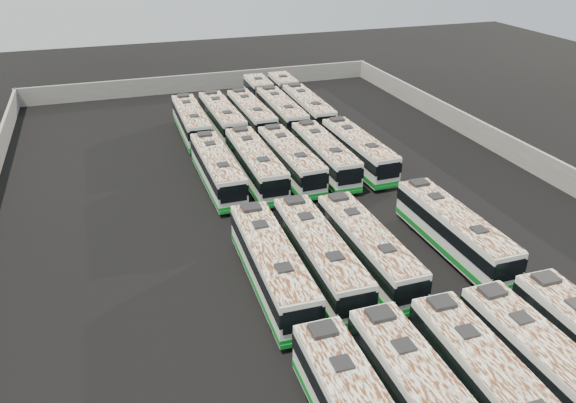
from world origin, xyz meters
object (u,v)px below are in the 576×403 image
Objects in this scene: bus_midback_far_left at (217,169)px; bus_midback_right at (324,155)px; bus_midfront_far_left at (272,265)px; bus_back_center at (251,115)px; bus_midback_far_right at (358,150)px; bus_back_left at (222,118)px; bus_back_far_left at (191,121)px; bus_midfront_far_right at (454,230)px; bus_midback_left at (255,164)px; bus_back_far_right at (299,101)px; bus_front_center at (495,391)px; bus_midfront_left at (319,255)px; bus_midfront_center at (367,248)px; bus_midback_center at (290,160)px; bus_front_right at (552,374)px; bus_back_right at (273,104)px.

bus_midback_far_left is 1.00× the size of bus_midback_right.
bus_back_center is at bearing 78.43° from bus_midfront_far_left.
bus_midback_far_right is 15.79m from bus_back_left.
bus_midback_far_right is 1.01× the size of bus_back_far_left.
bus_back_far_left is (-12.66, 27.63, -0.01)m from bus_midfront_far_right.
bus_midback_right is at bearing 0.95° from bus_midback_left.
bus_front_center is at bearing -97.10° from bus_back_far_right.
bus_midfront_left is 1.03× the size of bus_back_far_left.
bus_midfront_left is at bearing -91.46° from bus_back_left.
bus_front_center is 1.01× the size of bus_back_center.
bus_midfront_far_left reaches higher than bus_midfront_center.
bus_midback_right is (3.13, 27.81, -0.01)m from bus_front_center.
bus_midback_center is at bearing -110.94° from bus_back_far_right.
bus_back_far_left is 1.00× the size of bus_back_center.
bus_midfront_left is at bearing -106.21° from bus_back_far_right.
bus_midback_far_left is 1.00× the size of bus_back_center.
bus_front_right is at bearing -76.34° from bus_midfront_center.
bus_back_center is (3.14, 0.07, -0.03)m from bus_back_left.
bus_front_right is at bearing -89.48° from bus_back_right.
bus_front_right is 0.98× the size of bus_midfront_left.
bus_midfront_center is 27.91m from bus_back_left.
bus_back_far_right is (12.71, 3.02, 0.02)m from bus_back_far_left.
bus_back_left is (3.18, -0.03, 0.04)m from bus_back_far_left.
bus_midback_far_left reaches higher than bus_back_far_left.
bus_back_center is at bearing -139.07° from bus_back_right.
bus_midback_far_right is 1.00× the size of bus_back_center.
bus_back_right is at bearing 39.32° from bus_back_center.
bus_midfront_left is 16.34m from bus_midback_right.
bus_midback_left reaches higher than bus_midback_right.
bus_back_left is at bearing 89.90° from bus_midback_left.
bus_midback_far_left is at bearing -89.65° from bus_back_far_left.
bus_back_center is at bearing 104.45° from bus_midback_right.
bus_midfront_left reaches higher than bus_midback_far_left.
bus_midback_right is 14.07m from bus_back_left.
bus_back_right is (-3.07, 30.44, 0.02)m from bus_midfront_far_right.
bus_back_right is (6.41, 15.55, -0.03)m from bus_midback_left.
bus_back_right is (9.63, 30.67, -0.04)m from bus_midfront_far_left.
bus_midfront_left reaches higher than bus_midback_right.
bus_midback_far_left is at bearing 112.12° from bus_midfront_center.
bus_back_far_right is at bearing 16.51° from bus_back_left.
bus_midfront_far_right reaches higher than bus_back_far_left.
bus_front_center is at bearing -90.35° from bus_midfront_center.
bus_midback_right is at bearing 178.74° from bus_midback_far_right.
bus_back_right is at bearing 83.19° from bus_midfront_center.
bus_back_left is (-9.48, 27.59, 0.03)m from bus_midfront_far_right.
bus_front_right reaches higher than bus_midfront_center.
bus_midback_left is at bearing 97.28° from bus_front_center.
bus_front_center is at bearing -91.42° from bus_midback_center.
bus_midfront_far_left is (-6.38, 12.58, 0.05)m from bus_front_center.
bus_midback_far_left is 18.24m from bus_back_right.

